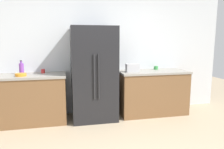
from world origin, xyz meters
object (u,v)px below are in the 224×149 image
(cup_a, at_px, (156,68))
(cup_b, at_px, (43,71))
(toaster, at_px, (132,68))
(bowl_a, at_px, (21,75))
(refrigerator, at_px, (94,74))
(bottle_a, at_px, (22,68))

(cup_a, height_order, cup_b, cup_a)
(cup_a, xyz_separation_m, cup_b, (-2.35, -0.00, -0.00))
(toaster, bearing_deg, bowl_a, -178.31)
(bowl_a, bearing_deg, refrigerator, 3.38)
(refrigerator, height_order, bottle_a, refrigerator)
(cup_a, distance_m, bowl_a, 2.72)
(cup_a, xyz_separation_m, bowl_a, (-2.70, -0.30, -0.01))
(bottle_a, bearing_deg, refrigerator, -6.12)
(cup_b, distance_m, bowl_a, 0.46)
(bottle_a, distance_m, cup_a, 2.73)
(refrigerator, relative_size, toaster, 6.95)
(refrigerator, xyz_separation_m, cup_a, (1.39, 0.22, 0.05))
(toaster, distance_m, cup_b, 1.75)
(refrigerator, bearing_deg, bottle_a, 173.88)
(bottle_a, xyz_separation_m, bowl_a, (0.02, -0.22, -0.08))
(toaster, relative_size, bowl_a, 1.35)
(toaster, relative_size, bottle_a, 0.99)
(refrigerator, height_order, bowl_a, refrigerator)
(cup_b, bearing_deg, bottle_a, -169.11)
(toaster, distance_m, bowl_a, 2.09)
(cup_b, bearing_deg, toaster, -7.55)
(bottle_a, relative_size, bowl_a, 1.37)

